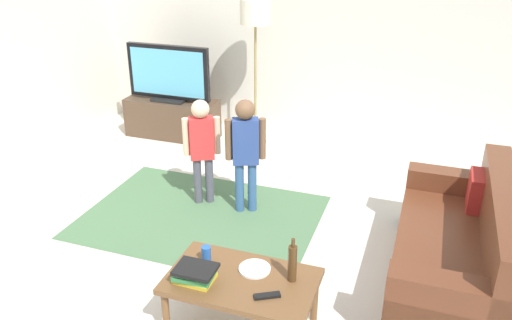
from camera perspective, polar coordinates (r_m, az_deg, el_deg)
ground at (r=4.48m, az=-2.61°, el=-10.64°), size 7.80×7.80×0.00m
wall_back at (r=6.64m, az=7.12°, el=13.76°), size 6.00×0.12×2.70m
area_rug at (r=5.06m, az=-6.06°, el=-6.17°), size 2.20×1.60×0.01m
tv_stand at (r=6.90m, az=-9.15°, el=4.51°), size 1.20×0.44×0.50m
tv at (r=6.71m, az=-9.58°, el=9.31°), size 1.10×0.28×0.71m
couch at (r=4.31m, az=21.58°, el=-9.51°), size 0.80×1.80×0.86m
floor_lamp at (r=6.27m, az=-0.07°, el=15.10°), size 0.36×0.36×1.78m
child_near_tv at (r=5.03m, az=-5.96°, el=1.90°), size 0.33×0.22×1.08m
child_center at (r=4.84m, az=-1.16°, el=1.51°), size 0.35×0.22×1.13m
coffee_table at (r=3.58m, az=-1.59°, el=-13.50°), size 1.00×0.60×0.42m
book_stack at (r=3.53m, az=-6.72°, el=-12.21°), size 0.29×0.23×0.11m
bottle at (r=3.47m, az=4.02°, el=-11.19°), size 0.06×0.06×0.32m
tv_remote at (r=3.40m, az=1.24°, el=-14.66°), size 0.17×0.13×0.02m
soda_can at (r=3.69m, az=-5.47°, el=-10.25°), size 0.07×0.07×0.12m
plate at (r=3.62m, az=-0.15°, el=-11.85°), size 0.22×0.22×0.02m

